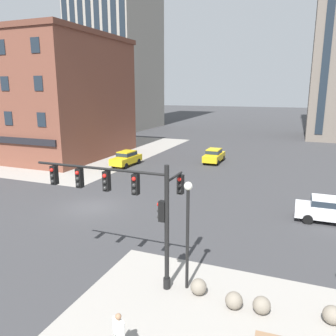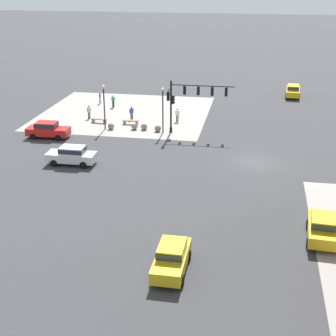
{
  "view_description": "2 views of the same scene",
  "coord_description": "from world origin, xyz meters",
  "px_view_note": "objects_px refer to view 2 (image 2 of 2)",
  "views": [
    {
      "loc": [
        14.19,
        -20.09,
        8.62
      ],
      "look_at": [
        4.77,
        3.53,
        2.69
      ],
      "focal_mm": 36.0,
      "sensor_mm": 36.0,
      "label": 1
    },
    {
      "loc": [
        0.26,
        44.65,
        16.68
      ],
      "look_at": [
        6.98,
        6.63,
        1.51
      ],
      "focal_mm": 54.91,
      "sensor_mm": 36.0,
      "label": 2
    }
  ],
  "objects_px": {
    "bollard_sphere_curb_a": "(158,129)",
    "car_main_southbound_far": "(322,226)",
    "pedestrian_with_bag": "(132,112)",
    "car_main_northbound_near": "(48,129)",
    "bollard_sphere_curb_c": "(134,126)",
    "pedestrian_walking_east": "(89,111)",
    "pedestrian_at_curb": "(113,100)",
    "car_cross_westbound": "(293,90)",
    "car_main_northbound_far": "(172,257)",
    "bollard_sphere_curb_b": "(144,127)",
    "street_lamp_mid_sidewalk": "(104,102)",
    "bollard_sphere_curb_d": "(111,126)",
    "car_cross_eastbound": "(72,155)",
    "pedestrian_near_bench": "(100,97)",
    "bench_mid_block": "(99,120)",
    "pedestrian_by_lamp": "(177,114)",
    "bench_near_signal": "(131,122)",
    "traffic_signal_main": "(187,98)",
    "street_lamp_corner_near": "(163,105)"
  },
  "relations": [
    {
      "from": "pedestrian_with_bag",
      "to": "pedestrian_by_lamp",
      "type": "relative_size",
      "value": 1.01
    },
    {
      "from": "bollard_sphere_curb_b",
      "to": "street_lamp_mid_sidewalk",
      "type": "relative_size",
      "value": 0.14
    },
    {
      "from": "bench_mid_block",
      "to": "car_main_southbound_far",
      "type": "distance_m",
      "value": 32.38
    },
    {
      "from": "bench_near_signal",
      "to": "pedestrian_near_bench",
      "type": "bearing_deg",
      "value": -54.06
    },
    {
      "from": "bollard_sphere_curb_c",
      "to": "pedestrian_walking_east",
      "type": "height_order",
      "value": "pedestrian_walking_east"
    },
    {
      "from": "bollard_sphere_curb_d",
      "to": "car_cross_eastbound",
      "type": "distance_m",
      "value": 10.97
    },
    {
      "from": "bollard_sphere_curb_d",
      "to": "pedestrian_at_curb",
      "type": "height_order",
      "value": "pedestrian_at_curb"
    },
    {
      "from": "pedestrian_walking_east",
      "to": "street_lamp_mid_sidewalk",
      "type": "relative_size",
      "value": 0.32
    },
    {
      "from": "car_main_northbound_near",
      "to": "bollard_sphere_curb_c",
      "type": "bearing_deg",
      "value": -152.14
    },
    {
      "from": "bollard_sphere_curb_b",
      "to": "street_lamp_mid_sidewalk",
      "type": "distance_m",
      "value": 5.11
    },
    {
      "from": "car_cross_eastbound",
      "to": "street_lamp_corner_near",
      "type": "bearing_deg",
      "value": -120.55
    },
    {
      "from": "bench_mid_block",
      "to": "car_main_northbound_near",
      "type": "bearing_deg",
      "value": 59.69
    },
    {
      "from": "bollard_sphere_curb_a",
      "to": "pedestrian_near_bench",
      "type": "xyz_separation_m",
      "value": [
        9.8,
        -10.8,
        0.55
      ]
    },
    {
      "from": "street_lamp_corner_near",
      "to": "car_cross_eastbound",
      "type": "height_order",
      "value": "street_lamp_corner_near"
    },
    {
      "from": "pedestrian_by_lamp",
      "to": "car_main_northbound_far",
      "type": "relative_size",
      "value": 0.35
    },
    {
      "from": "street_lamp_mid_sidewalk",
      "to": "car_cross_eastbound",
      "type": "relative_size",
      "value": 1.11
    },
    {
      "from": "traffic_signal_main",
      "to": "street_lamp_corner_near",
      "type": "distance_m",
      "value": 2.68
    },
    {
      "from": "street_lamp_corner_near",
      "to": "car_main_northbound_near",
      "type": "distance_m",
      "value": 12.31
    },
    {
      "from": "bollard_sphere_curb_a",
      "to": "car_main_southbound_far",
      "type": "relative_size",
      "value": 0.16
    },
    {
      "from": "bollard_sphere_curb_a",
      "to": "street_lamp_mid_sidewalk",
      "type": "relative_size",
      "value": 0.14
    },
    {
      "from": "bench_mid_block",
      "to": "street_lamp_mid_sidewalk",
      "type": "relative_size",
      "value": 0.37
    },
    {
      "from": "bollard_sphere_curb_c",
      "to": "car_main_southbound_far",
      "type": "height_order",
      "value": "car_main_southbound_far"
    },
    {
      "from": "bench_mid_block",
      "to": "car_cross_westbound",
      "type": "relative_size",
      "value": 0.41
    },
    {
      "from": "traffic_signal_main",
      "to": "car_main_northbound_far",
      "type": "height_order",
      "value": "traffic_signal_main"
    },
    {
      "from": "pedestrian_at_curb",
      "to": "pedestrian_by_lamp",
      "type": "distance_m",
      "value": 10.32
    },
    {
      "from": "car_main_northbound_near",
      "to": "car_main_southbound_far",
      "type": "relative_size",
      "value": 0.98
    },
    {
      "from": "pedestrian_at_curb",
      "to": "car_cross_westbound",
      "type": "distance_m",
      "value": 24.67
    },
    {
      "from": "bollard_sphere_curb_a",
      "to": "pedestrian_by_lamp",
      "type": "height_order",
      "value": "pedestrian_by_lamp"
    },
    {
      "from": "bollard_sphere_curb_a",
      "to": "bench_mid_block",
      "type": "distance_m",
      "value": 7.59
    },
    {
      "from": "bollard_sphere_curb_d",
      "to": "pedestrian_with_bag",
      "type": "distance_m",
      "value": 4.46
    },
    {
      "from": "pedestrian_walking_east",
      "to": "car_main_northbound_near",
      "type": "relative_size",
      "value": 0.35
    },
    {
      "from": "bollard_sphere_curb_d",
      "to": "bench_near_signal",
      "type": "relative_size",
      "value": 0.39
    },
    {
      "from": "pedestrian_with_bag",
      "to": "street_lamp_mid_sidewalk",
      "type": "height_order",
      "value": "street_lamp_mid_sidewalk"
    },
    {
      "from": "pedestrian_near_bench",
      "to": "pedestrian_walking_east",
      "type": "bearing_deg",
      "value": 96.81
    },
    {
      "from": "bench_mid_block",
      "to": "bollard_sphere_curb_c",
      "type": "bearing_deg",
      "value": 158.04
    },
    {
      "from": "street_lamp_corner_near",
      "to": "car_cross_eastbound",
      "type": "relative_size",
      "value": 1.11
    },
    {
      "from": "pedestrian_with_bag",
      "to": "car_main_northbound_near",
      "type": "distance_m",
      "value": 10.76
    },
    {
      "from": "traffic_signal_main",
      "to": "car_cross_eastbound",
      "type": "height_order",
      "value": "traffic_signal_main"
    },
    {
      "from": "pedestrian_with_bag",
      "to": "car_main_northbound_far",
      "type": "height_order",
      "value": "car_main_northbound_far"
    },
    {
      "from": "car_cross_eastbound",
      "to": "bollard_sphere_curb_a",
      "type": "bearing_deg",
      "value": -117.46
    },
    {
      "from": "street_lamp_mid_sidewalk",
      "to": "car_main_northbound_near",
      "type": "relative_size",
      "value": 1.1
    },
    {
      "from": "bollard_sphere_curb_a",
      "to": "pedestrian_with_bag",
      "type": "bearing_deg",
      "value": -46.68
    },
    {
      "from": "pedestrian_near_bench",
      "to": "car_main_northbound_near",
      "type": "relative_size",
      "value": 0.36
    },
    {
      "from": "bollard_sphere_curb_b",
      "to": "car_cross_westbound",
      "type": "xyz_separation_m",
      "value": [
        -16.77,
        -18.4,
        0.57
      ]
    },
    {
      "from": "pedestrian_at_curb",
      "to": "pedestrian_near_bench",
      "type": "bearing_deg",
      "value": -35.32
    },
    {
      "from": "bollard_sphere_curb_c",
      "to": "bollard_sphere_curb_b",
      "type": "bearing_deg",
      "value": -174.98
    },
    {
      "from": "bollard_sphere_curb_c",
      "to": "street_lamp_corner_near",
      "type": "height_order",
      "value": "street_lamp_corner_near"
    },
    {
      "from": "bench_near_signal",
      "to": "bench_mid_block",
      "type": "height_order",
      "value": "same"
    },
    {
      "from": "bollard_sphere_curb_a",
      "to": "car_main_southbound_far",
      "type": "distance_m",
      "value": 26.07
    },
    {
      "from": "bench_near_signal",
      "to": "car_main_northbound_far",
      "type": "height_order",
      "value": "car_main_northbound_far"
    }
  ]
}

